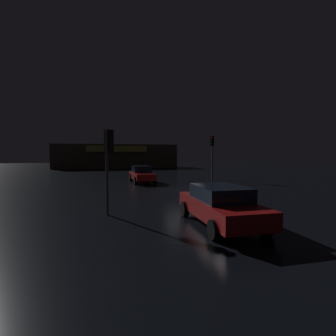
{
  "coord_description": "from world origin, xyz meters",
  "views": [
    {
      "loc": [
        -5.49,
        -17.12,
        2.62
      ],
      "look_at": [
        -0.36,
        2.97,
        1.44
      ],
      "focal_mm": 26.91,
      "sensor_mm": 36.0,
      "label": 1
    }
  ],
  "objects": [
    {
      "name": "traffic_signal_opposite",
      "position": [
        -5.28,
        -6.08,
        2.72
      ],
      "size": [
        0.41,
        0.43,
        3.63
      ],
      "color": "#595B60",
      "rests_on": "ground"
    },
    {
      "name": "store_building",
      "position": [
        -3.21,
        31.08,
        2.15
      ],
      "size": [
        21.81,
        7.01,
        4.3
      ],
      "color": "brown",
      "rests_on": "ground"
    },
    {
      "name": "car_far",
      "position": [
        -2.15,
        5.62,
        0.78
      ],
      "size": [
        2.03,
        4.57,
        1.51
      ],
      "color": "#A51414",
      "rests_on": "ground"
    },
    {
      "name": "ground_plane",
      "position": [
        0.0,
        0.0,
        0.0
      ],
      "size": [
        120.0,
        120.0,
        0.0
      ],
      "primitive_type": "plane",
      "color": "black"
    },
    {
      "name": "traffic_signal_main",
      "position": [
        5.08,
        6.3,
        3.03
      ],
      "size": [
        0.41,
        0.43,
        4.39
      ],
      "color": "#595B60",
      "rests_on": "ground"
    },
    {
      "name": "car_near",
      "position": [
        -1.33,
        -8.68,
        0.75
      ],
      "size": [
        2.1,
        4.56,
        1.43
      ],
      "color": "#A51414",
      "rests_on": "ground"
    }
  ]
}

